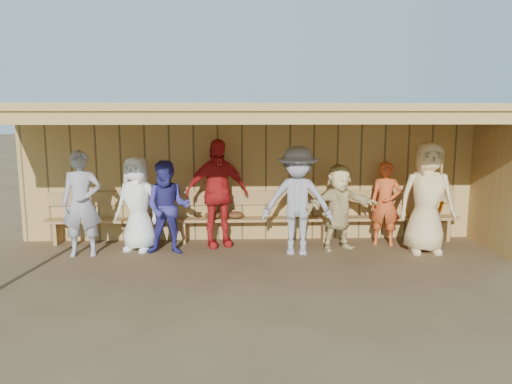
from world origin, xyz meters
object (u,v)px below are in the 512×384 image
player_a (82,204)px  player_h (427,198)px  player_g (385,204)px  bench (254,213)px  player_f (339,207)px  player_c (168,208)px  player_e (297,201)px  player_b (138,204)px  player_d (217,193)px

player_a → player_h: 5.79m
player_g → bench: size_ratio=0.20×
player_g → player_f: bearing=-147.4°
player_a → player_h: size_ratio=0.93×
player_c → player_e: bearing=0.3°
player_f → player_b: bearing=161.0°
player_e → player_b: bearing=-178.9°
player_a → player_d: player_d is taller
bench → player_e: bearing=-51.4°
player_a → player_g: bearing=-0.8°
player_a → player_c: player_a is taller
bench → player_b: bearing=-165.3°
player_a → player_b: player_a is taller
player_f → player_h: player_h is taller
player_d → bench: bearing=6.2°
player_c → player_d: (0.80, 0.48, 0.16)m
player_a → bench: size_ratio=0.23×
player_e → player_h: size_ratio=0.96×
player_b → bench: 2.12m
player_d → player_g: 3.03m
player_d → player_f: bearing=-26.2°
player_b → player_h: size_ratio=0.87×
player_g → player_h: bearing=-27.0°
player_b → player_c: 0.60m
player_f → player_g: size_ratio=1.00×
player_d → player_g: bearing=-18.9°
player_b → player_d: size_ratio=0.86×
player_g → bench: player_g is taller
player_c → player_g: player_c is taller
player_c → player_h: (4.38, -0.09, 0.15)m
player_e → bench: player_e is taller
player_a → player_f: 4.35m
player_b → player_c: bearing=-4.2°
player_h → player_f: bearing=172.1°
player_a → player_d: 2.28m
player_c → player_h: size_ratio=0.84×
player_f → player_g: bearing=-1.7°
player_c → bench: player_c is taller
player_d → player_e: bearing=-40.4°
player_d → bench: 0.86m
player_c → player_g: bearing=9.0°
player_g → player_h: (0.55, -0.52, 0.19)m
player_b → player_h: (4.93, -0.34, 0.12)m
player_e → player_h: bearing=8.0°
player_g → player_b: bearing=-161.1°
player_a → player_g: size_ratio=1.17×
player_d → player_f: size_ratio=1.28×
player_d → player_f: 2.15m
player_e → player_g: player_e is taller
player_h → player_g: bearing=138.9°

